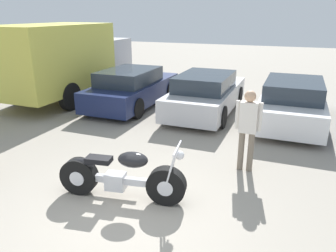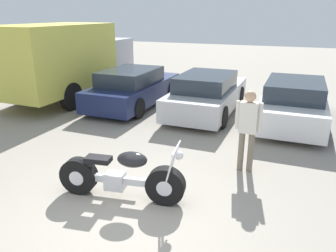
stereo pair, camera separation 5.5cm
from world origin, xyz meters
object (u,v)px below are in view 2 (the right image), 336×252
delivery_truck (66,58)px  person_standing (248,125)px  parked_car_white (293,102)px  parked_car_navy (134,88)px  motorcycle (119,176)px  parked_car_silver (207,94)px

delivery_truck → person_standing: (7.18, -3.59, -0.51)m
delivery_truck → parked_car_white: bearing=0.4°
parked_car_navy → person_standing: size_ratio=2.56×
person_standing → delivery_truck: bearing=153.4°
motorcycle → delivery_truck: delivery_truck is taller
parked_car_navy → parked_car_silver: bearing=2.1°
parked_car_navy → parked_car_silver: size_ratio=1.00×
parked_car_navy → parked_car_white: 5.18m
person_standing → parked_car_silver: bearing=116.5°
parked_car_silver → delivery_truck: delivery_truck is taller
parked_car_navy → parked_car_silver: 2.59m
parked_car_silver → parked_car_navy: bearing=-177.9°
motorcycle → parked_car_navy: (-2.58, 5.47, 0.20)m
motorcycle → parked_car_white: bearing=64.8°
delivery_truck → motorcycle: bearing=-45.7°
motorcycle → parked_car_silver: bearing=89.9°
parked_car_navy → delivery_truck: bearing=-180.0°
parked_car_navy → person_standing: bearing=-39.1°
delivery_truck → person_standing: size_ratio=3.56×
motorcycle → parked_car_white: 6.11m
parked_car_silver → person_standing: size_ratio=2.56×
parked_car_navy → delivery_truck: (-2.76, -0.00, 0.88)m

